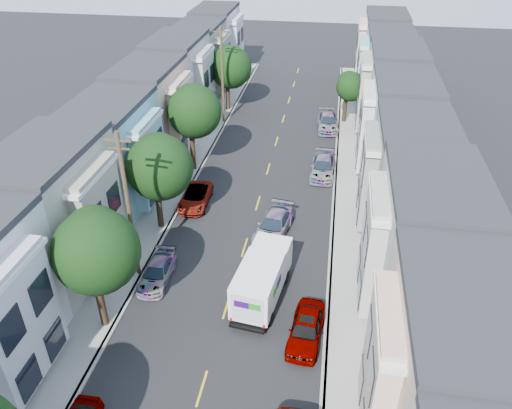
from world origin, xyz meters
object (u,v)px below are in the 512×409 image
Objects in this scene: parked_right_d at (328,122)px; parked_left_d at (195,198)px; tree_b at (95,252)px; parked_left_c at (157,273)px; utility_pole_near at (129,208)px; tree_d at (193,112)px; utility_pole_far at (222,76)px; parked_right_c at (323,167)px; lead_sedan at (274,225)px; tree_far_r at (350,87)px; parked_right_b at (306,329)px; fedex_truck at (262,278)px; tree_c at (158,168)px; tree_e at (230,67)px.

parked_left_d is at bearing -124.72° from parked_right_d.
tree_b is 6.52m from parked_left_c.
parked_left_c is at bearing -14.32° from utility_pole_near.
tree_d is 1.68× the size of parked_left_d.
utility_pole_far is 15.80m from parked_right_c.
lead_sedan is at bearing 52.70° from tree_b.
utility_pole_near reaches higher than parked_left_d.
utility_pole_near is at bearing -115.12° from tree_far_r.
tree_b is 14.13m from lead_sedan.
parked_right_d is at bearing 90.48° from lead_sedan.
tree_far_r is 22.73m from parked_left_d.
parked_right_b is at bearing -69.41° from utility_pole_far.
parked_right_d is at bearing 91.17° from fedex_truck.
fedex_truck is at bearing -37.80° from tree_c.
tree_e reaches higher than parked_right_d.
tree_d is 7.69m from parked_left_d.
utility_pole_far reaches higher than parked_right_b.
utility_pole_near is at bearing -124.42° from parked_right_c.
parked_left_c is at bearing -86.96° from utility_pole_far.
tree_e is at bearing 90.03° from utility_pole_far.
tree_b is 30.63m from utility_pole_far.
tree_far_r is (13.20, 22.66, -1.10)m from tree_c.
tree_d is 1.61× the size of parked_right_c.
tree_far_r is 0.56× the size of utility_pole_far.
utility_pole_near is at bearing -90.00° from utility_pole_far.
tree_d is 0.79× the size of utility_pole_near.
lead_sedan is at bearing 36.53° from utility_pole_near.
parked_left_d is (1.40, 9.00, -4.50)m from utility_pole_near.
lead_sedan is 1.20× the size of parked_left_c.
tree_c reaches higher than parked_right_c.
fedex_truck reaches higher than parked_left_c.
parked_right_d is (11.20, 26.09, -4.41)m from utility_pole_near.
utility_pole_far is (0.00, 11.25, -0.42)m from tree_d.
utility_pole_near is (0.00, -14.75, -0.42)m from tree_d.
parked_right_d is at bearing 90.98° from parked_right_c.
tree_c is at bearing -90.00° from tree_d.
tree_e is 12.50m from parked_right_d.
tree_b reaches higher than parked_right_c.
utility_pole_near is 2.02× the size of parked_right_d.
tree_c is at bearing 90.00° from tree_b.
parked_right_c is at bearing -94.88° from parked_right_d.
tree_c is 1.80× the size of parked_left_c.
tree_e is (0.00, 34.32, -0.36)m from tree_b.
fedex_truck reaches higher than parked_right_b.
tree_d is at bearing 126.36° from parked_right_b.
tree_c is 24.20m from tree_e.
utility_pole_near is 10.16m from parked_left_d.
tree_b is 12.13m from parked_right_b.
parked_right_d is at bearing 57.58° from parked_left_d.
parked_left_d is (1.40, -20.69, -4.32)m from tree_e.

